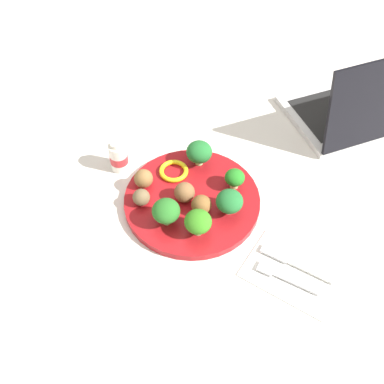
# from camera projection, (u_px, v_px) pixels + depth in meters

# --- Properties ---
(ground_plane) EXTENTS (4.00, 4.00, 0.00)m
(ground_plane) POSITION_uv_depth(u_px,v_px,m) (192.00, 203.00, 0.98)
(ground_plane) COLOR silver
(plate) EXTENTS (0.28, 0.28, 0.02)m
(plate) POSITION_uv_depth(u_px,v_px,m) (192.00, 201.00, 0.97)
(plate) COLOR maroon
(plate) RESTS_ON ground_plane
(broccoli_floret_front_right) EXTENTS (0.04, 0.04, 0.04)m
(broccoli_floret_front_right) POSITION_uv_depth(u_px,v_px,m) (235.00, 178.00, 0.97)
(broccoli_floret_front_right) COLOR #A7BF71
(broccoli_floret_front_right) RESTS_ON plate
(broccoli_floret_near_rim) EXTENTS (0.05, 0.05, 0.06)m
(broccoli_floret_near_rim) POSITION_uv_depth(u_px,v_px,m) (198.00, 222.00, 0.89)
(broccoli_floret_near_rim) COLOR #96BA6F
(broccoli_floret_near_rim) RESTS_ON plate
(broccoli_floret_far_rim) EXTENTS (0.05, 0.05, 0.06)m
(broccoli_floret_far_rim) POSITION_uv_depth(u_px,v_px,m) (229.00, 201.00, 0.92)
(broccoli_floret_far_rim) COLOR #9BC57F
(broccoli_floret_far_rim) RESTS_ON plate
(broccoli_floret_center) EXTENTS (0.06, 0.06, 0.06)m
(broccoli_floret_center) POSITION_uv_depth(u_px,v_px,m) (199.00, 152.00, 1.00)
(broccoli_floret_center) COLOR #98C979
(broccoli_floret_center) RESTS_ON plate
(broccoli_floret_mid_left) EXTENTS (0.05, 0.05, 0.06)m
(broccoli_floret_mid_left) POSITION_uv_depth(u_px,v_px,m) (166.00, 211.00, 0.90)
(broccoli_floret_mid_left) COLOR #ABC86A
(broccoli_floret_mid_left) RESTS_ON plate
(meatball_mid_left) EXTENTS (0.04, 0.04, 0.04)m
(meatball_mid_left) POSITION_uv_depth(u_px,v_px,m) (185.00, 192.00, 0.95)
(meatball_mid_left) COLOR brown
(meatball_mid_left) RESTS_ON plate
(meatball_center) EXTENTS (0.04, 0.04, 0.04)m
(meatball_center) POSITION_uv_depth(u_px,v_px,m) (141.00, 197.00, 0.95)
(meatball_center) COLOR brown
(meatball_center) RESTS_ON plate
(meatball_front_left) EXTENTS (0.04, 0.04, 0.04)m
(meatball_front_left) POSITION_uv_depth(u_px,v_px,m) (201.00, 205.00, 0.93)
(meatball_front_left) COLOR brown
(meatball_front_left) RESTS_ON plate
(meatball_near_rim) EXTENTS (0.04, 0.04, 0.04)m
(meatball_near_rim) POSITION_uv_depth(u_px,v_px,m) (143.00, 179.00, 0.98)
(meatball_near_rim) COLOR brown
(meatball_near_rim) RESTS_ON plate
(pepper_ring_mid_right) EXTENTS (0.09, 0.09, 0.01)m
(pepper_ring_mid_right) POSITION_uv_depth(u_px,v_px,m) (174.00, 171.00, 1.01)
(pepper_ring_mid_right) COLOR yellow
(pepper_ring_mid_right) RESTS_ON plate
(napkin) EXTENTS (0.17, 0.13, 0.01)m
(napkin) POSITION_uv_depth(u_px,v_px,m) (293.00, 273.00, 0.87)
(napkin) COLOR white
(napkin) RESTS_ON ground_plane
(fork) EXTENTS (0.12, 0.03, 0.01)m
(fork) POSITION_uv_depth(u_px,v_px,m) (285.00, 277.00, 0.86)
(fork) COLOR silver
(fork) RESTS_ON napkin
(knife) EXTENTS (0.15, 0.03, 0.01)m
(knife) POSITION_uv_depth(u_px,v_px,m) (293.00, 263.00, 0.88)
(knife) COLOR white
(knife) RESTS_ON napkin
(yogurt_bottle) EXTENTS (0.04, 0.04, 0.08)m
(yogurt_bottle) POSITION_uv_depth(u_px,v_px,m) (119.00, 157.00, 1.02)
(yogurt_bottle) COLOR white
(yogurt_bottle) RESTS_ON ground_plane
(laptop) EXTENTS (0.36, 0.39, 0.21)m
(laptop) POSITION_uv_depth(u_px,v_px,m) (364.00, 107.00, 1.12)
(laptop) COLOR silver
(laptop) RESTS_ON ground_plane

